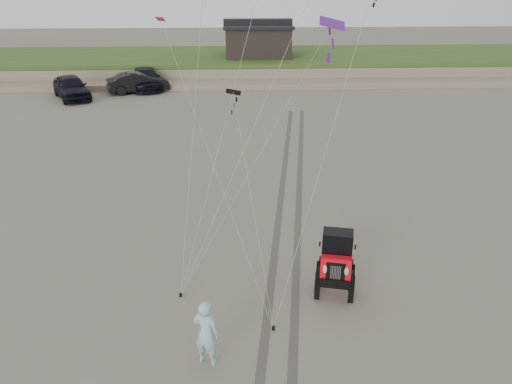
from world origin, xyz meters
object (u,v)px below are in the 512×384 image
cabin (258,39)px  man (206,333)px  truck_b (138,82)px  jeep (335,272)px  truck_c (146,79)px  truck_a (71,87)px

cabin → man: size_ratio=3.43×
truck_b → jeep: size_ratio=1.07×
truck_c → jeep: size_ratio=1.23×
man → jeep: bearing=-122.5°
truck_a → cabin: bearing=4.1°
truck_a → truck_b: bearing=-6.3°
truck_a → jeep: bearing=-87.9°
truck_a → truck_c: bearing=4.8°
cabin → truck_c: cabin is taller
truck_b → man: (6.98, -31.33, 0.12)m
truck_b → man: bearing=173.3°
man → truck_a: bearing=-46.2°
truck_c → man: size_ratio=3.03×
truck_a → truck_b: truck_a is taller
truck_b → truck_c: truck_c is taller
truck_a → man: (11.81, -29.39, 0.03)m
cabin → man: (-3.20, -38.86, -2.30)m
truck_c → cabin: bearing=18.3°
truck_a → truck_c: size_ratio=0.93×
cabin → truck_b: bearing=-143.5°
truck_c → man: bearing=-92.2°
truck_b → jeep: jeep is taller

